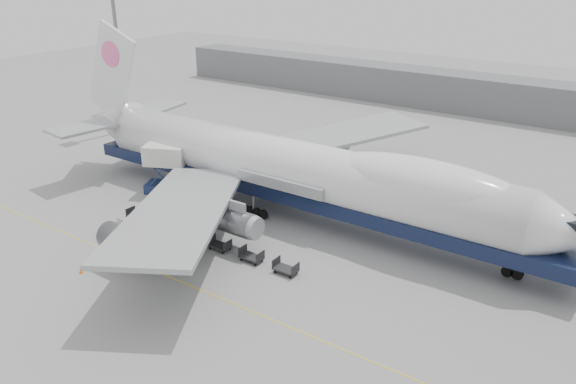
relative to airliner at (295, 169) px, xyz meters
The scene contains 13 objects.
ground 13.27m from the airliner, 93.08° to the right, with size 260.00×260.00×0.00m, color gray.
apron_line 18.87m from the airliner, 92.05° to the right, with size 60.00×0.15×0.01m, color gold.
hangar 59.01m from the airliner, 100.40° to the left, with size 110.00×8.00×7.00m, color slate.
floodlight_mast 45.14m from the airliner, 164.28° to the left, with size 2.40×2.40×25.43m.
airliner is the anchor object (origin of this frame).
catering_truck 17.38m from the airliner, 168.35° to the right, with size 6.10×5.26×6.21m.
traffic_cone 24.73m from the airliner, 112.90° to the right, with size 0.35×0.35×0.52m.
dolly_0 18.58m from the airliner, 140.70° to the right, with size 2.30×1.35×1.30m.
dolly_1 15.78m from the airliner, 130.73° to the right, with size 2.30×1.35×1.30m.
dolly_2 13.64m from the airliner, 116.58° to the right, with size 2.30×1.35×1.30m.
dolly_3 12.51m from the airliner, 97.95° to the right, with size 2.30×1.35×1.30m.
dolly_4 12.66m from the airliner, 77.53° to the right, with size 2.30×1.35×1.30m.
dolly_5 14.05m from the airliner, 59.81° to the right, with size 2.30×1.35×1.30m.
Camera 1 is at (33.32, -36.92, 27.60)m, focal length 35.00 mm.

